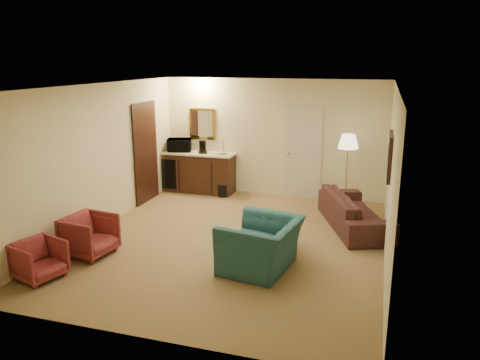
# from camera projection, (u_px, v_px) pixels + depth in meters

# --- Properties ---
(ground) EXTENTS (6.00, 6.00, 0.00)m
(ground) POSITION_uv_depth(u_px,v_px,m) (231.00, 241.00, 7.97)
(ground) COLOR olive
(ground) RESTS_ON ground
(room_walls) EXTENTS (5.02, 6.01, 2.61)m
(room_walls) POSITION_uv_depth(u_px,v_px,m) (239.00, 134.00, 8.28)
(room_walls) COLOR beige
(room_walls) RESTS_ON ground
(wetbar_cabinet) EXTENTS (1.64, 0.58, 0.92)m
(wetbar_cabinet) POSITION_uv_depth(u_px,v_px,m) (200.00, 172.00, 10.84)
(wetbar_cabinet) COLOR #381D11
(wetbar_cabinet) RESTS_ON ground
(sofa) EXTENTS (1.35, 2.22, 0.84)m
(sofa) POSITION_uv_depth(u_px,v_px,m) (355.00, 206.00, 8.52)
(sofa) COLOR black
(sofa) RESTS_ON ground
(teal_armchair) EXTENTS (0.92, 1.25, 1.01)m
(teal_armchair) POSITION_uv_depth(u_px,v_px,m) (261.00, 237.00, 6.80)
(teal_armchair) COLOR #1F474D
(teal_armchair) RESTS_ON ground
(rose_chair_near) EXTENTS (0.73, 0.77, 0.71)m
(rose_chair_near) POSITION_uv_depth(u_px,v_px,m) (89.00, 233.00, 7.33)
(rose_chair_near) COLOR maroon
(rose_chair_near) RESTS_ON ground
(rose_chair_far) EXTENTS (0.71, 0.73, 0.61)m
(rose_chair_far) POSITION_uv_depth(u_px,v_px,m) (39.00, 258.00, 6.54)
(rose_chair_far) COLOR maroon
(rose_chair_far) RESTS_ON ground
(coffee_table) EXTENTS (0.90, 0.65, 0.48)m
(coffee_table) POSITION_uv_depth(u_px,v_px,m) (275.00, 236.00, 7.55)
(coffee_table) COLOR black
(coffee_table) RESTS_ON ground
(floor_lamp) EXTENTS (0.43, 0.43, 1.56)m
(floor_lamp) POSITION_uv_depth(u_px,v_px,m) (347.00, 172.00, 9.52)
(floor_lamp) COLOR gold
(floor_lamp) RESTS_ON ground
(waste_bin) EXTENTS (0.27, 0.27, 0.27)m
(waste_bin) POSITION_uv_depth(u_px,v_px,m) (223.00, 191.00, 10.51)
(waste_bin) COLOR black
(waste_bin) RESTS_ON ground
(microwave) EXTENTS (0.61, 0.45, 0.37)m
(microwave) POSITION_uv_depth(u_px,v_px,m) (179.00, 144.00, 10.84)
(microwave) COLOR black
(microwave) RESTS_ON wetbar_cabinet
(coffee_maker) EXTENTS (0.19, 0.19, 0.30)m
(coffee_maker) POSITION_uv_depth(u_px,v_px,m) (203.00, 147.00, 10.62)
(coffee_maker) COLOR black
(coffee_maker) RESTS_ON wetbar_cabinet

